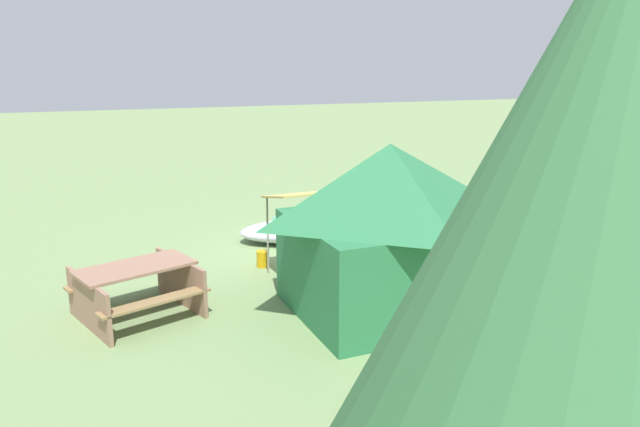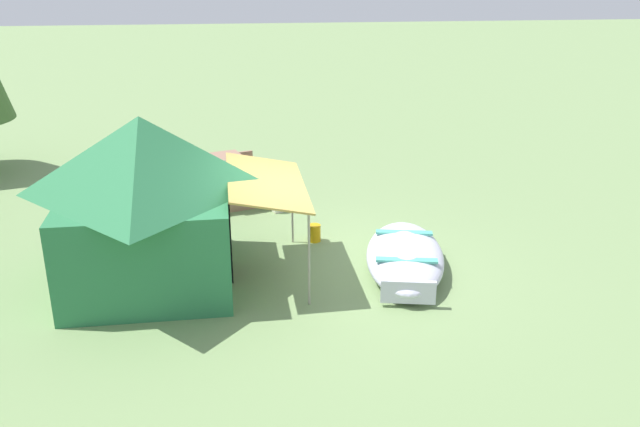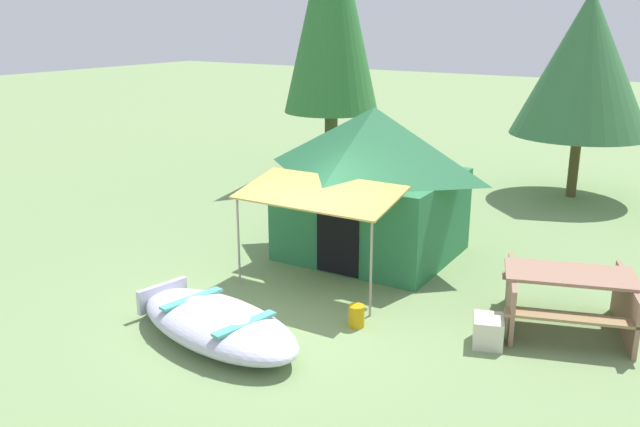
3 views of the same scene
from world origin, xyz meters
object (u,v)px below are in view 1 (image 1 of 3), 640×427
(picnic_table, at_px, (136,285))
(cooler_box, at_px, (176,277))
(canvas_cabin_tent, at_px, (388,226))
(pine_tree_back_right, at_px, (629,236))
(beached_rowboat, at_px, (305,230))
(fuel_can, at_px, (262,259))

(picnic_table, distance_m, cooler_box, 1.29)
(canvas_cabin_tent, bearing_deg, pine_tree_back_right, 71.24)
(beached_rowboat, distance_m, pine_tree_back_right, 10.57)
(canvas_cabin_tent, height_order, fuel_can, canvas_cabin_tent)
(beached_rowboat, xyz_separation_m, picnic_table, (3.71, 2.81, 0.25))
(cooler_box, relative_size, pine_tree_back_right, 0.10)
(beached_rowboat, bearing_deg, pine_tree_back_right, 77.86)
(picnic_table, relative_size, pine_tree_back_right, 0.45)
(beached_rowboat, height_order, picnic_table, picnic_table)
(cooler_box, relative_size, fuel_can, 1.49)
(cooler_box, bearing_deg, fuel_can, -164.19)
(beached_rowboat, bearing_deg, picnic_table, 37.19)
(beached_rowboat, height_order, pine_tree_back_right, pine_tree_back_right)
(canvas_cabin_tent, height_order, pine_tree_back_right, pine_tree_back_right)
(beached_rowboat, xyz_separation_m, canvas_cabin_tent, (0.11, 3.96, 1.11))
(canvas_cabin_tent, height_order, cooler_box, canvas_cabin_tent)
(picnic_table, bearing_deg, pine_tree_back_right, 102.35)
(picnic_table, bearing_deg, fuel_can, -147.91)
(fuel_can, relative_size, pine_tree_back_right, 0.07)
(canvas_cabin_tent, relative_size, cooler_box, 8.29)
(beached_rowboat, distance_m, fuel_can, 1.87)
(beached_rowboat, xyz_separation_m, fuel_can, (1.32, 1.32, -0.08))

